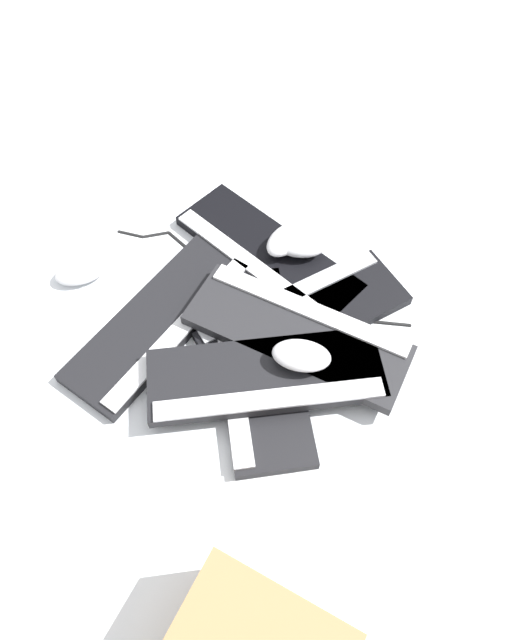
{
  "coord_description": "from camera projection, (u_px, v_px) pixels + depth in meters",
  "views": [
    {
      "loc": [
        -0.12,
        0.69,
        1.0
      ],
      "look_at": [
        -0.04,
        0.07,
        0.03
      ],
      "focal_mm": 32.0,
      "sensor_mm": 36.0,
      "label": 1
    }
  ],
  "objects": [
    {
      "name": "ground_plane",
      "position": [
        240.0,
        297.0,
        1.22
      ],
      "size": [
        3.2,
        3.2,
        0.0
      ],
      "primitive_type": "plane",
      "color": "silver"
    },
    {
      "name": "keyboard_0",
      "position": [
        161.0,
        320.0,
        1.17
      ],
      "size": [
        0.34,
        0.46,
        0.03
      ],
      "color": "black",
      "rests_on": "ground"
    },
    {
      "name": "keyboard_1",
      "position": [
        258.0,
        363.0,
        1.11
      ],
      "size": [
        0.26,
        0.46,
        0.03
      ],
      "color": "black",
      "rests_on": "ground"
    },
    {
      "name": "keyboard_2",
      "position": [
        304.0,
        317.0,
        1.17
      ],
      "size": [
        0.44,
        0.38,
        0.03
      ],
      "color": "black",
      "rests_on": "ground"
    },
    {
      "name": "keyboard_3",
      "position": [
        267.0,
        254.0,
        1.26
      ],
      "size": [
        0.44,
        0.38,
        0.03
      ],
      "color": "black",
      "rests_on": "ground"
    },
    {
      "name": "keyboard_4",
      "position": [
        266.0,
        377.0,
        1.07
      ],
      "size": [
        0.46,
        0.25,
        0.03
      ],
      "color": "black",
      "rests_on": "keyboard_1"
    },
    {
      "name": "keyboard_5",
      "position": [
        298.0,
        333.0,
        1.12
      ],
      "size": [
        0.46,
        0.29,
        0.03
      ],
      "color": "#232326",
      "rests_on": "keyboard_2"
    },
    {
      "name": "mouse_0",
      "position": [
        301.0,
        356.0,
        1.05
      ],
      "size": [
        0.11,
        0.07,
        0.04
      ],
      "primitive_type": "ellipsoid",
      "rotation": [
        0.0,
        0.0,
        6.23
      ],
      "color": "silver",
      "rests_on": "keyboard_4"
    },
    {
      "name": "mouse_1",
      "position": [
        286.0,
        239.0,
        1.24
      ],
      "size": [
        0.12,
        0.13,
        0.04
      ],
      "primitive_type": "ellipsoid",
      "rotation": [
        0.0,
        0.0,
        0.98
      ],
      "color": "silver",
      "rests_on": "keyboard_3"
    },
    {
      "name": "mouse_2",
      "position": [
        80.0,
        271.0,
        1.23
      ],
      "size": [
        0.13,
        0.11,
        0.04
      ],
      "primitive_type": "ellipsoid",
      "rotation": [
        0.0,
        0.0,
        3.61
      ],
      "color": "silver",
      "rests_on": "ground"
    },
    {
      "name": "mouse_3",
      "position": [
        300.0,
        245.0,
        1.23
      ],
      "size": [
        0.11,
        0.07,
        0.04
      ],
      "primitive_type": "ellipsoid",
      "rotation": [
        0.0,
        0.0,
        3.16
      ],
      "color": "silver",
      "rests_on": "keyboard_3"
    },
    {
      "name": "cable_0",
      "position": [
        254.0,
        275.0,
        1.24
      ],
      "size": [
        0.67,
        0.2,
        0.01
      ],
      "color": "black",
      "rests_on": "ground"
    }
  ]
}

